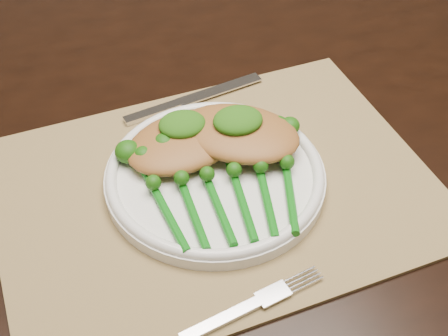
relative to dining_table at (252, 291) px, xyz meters
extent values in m
plane|color=brown|center=(0.13, 0.11, -0.38)|extent=(4.00, 4.00, 0.00)
cube|color=black|center=(0.00, 0.00, 0.35)|extent=(1.62, 0.93, 0.04)
cube|color=olive|center=(-0.08, -0.10, 0.38)|extent=(0.53, 0.41, 0.00)
cylinder|color=white|center=(-0.08, -0.09, 0.38)|extent=(0.25, 0.25, 0.01)
torus|color=white|center=(-0.08, -0.09, 0.39)|extent=(0.24, 0.24, 0.01)
cube|color=silver|center=(-0.13, 0.04, 0.38)|extent=(0.08, 0.03, 0.01)
cube|color=silver|center=(-0.04, 0.07, 0.38)|extent=(0.12, 0.05, 0.00)
cube|color=silver|center=(-0.12, -0.27, 0.38)|extent=(0.08, 0.03, 0.00)
ellipsoid|color=#A3682F|center=(-0.11, -0.05, 0.41)|extent=(0.17, 0.14, 0.03)
ellipsoid|color=#A3682F|center=(-0.04, -0.06, 0.41)|extent=(0.17, 0.16, 0.03)
ellipsoid|color=#18490A|center=(-0.11, -0.04, 0.42)|extent=(0.05, 0.05, 0.02)
ellipsoid|color=#18490A|center=(-0.04, -0.05, 0.43)|extent=(0.06, 0.05, 0.02)
camera|label=1|loc=(-0.19, -0.57, 0.88)|focal=50.00mm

